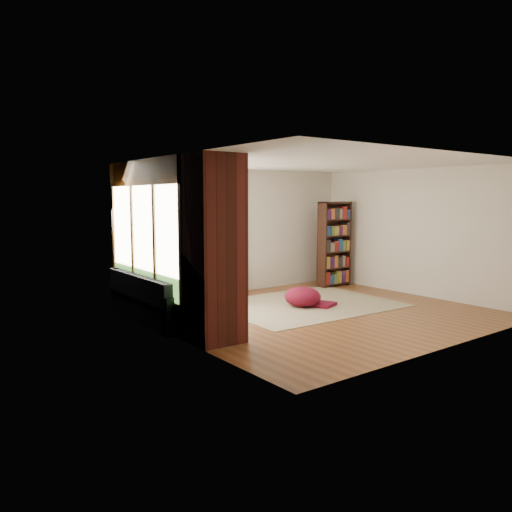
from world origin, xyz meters
TOP-DOWN VIEW (x-y plane):
  - floor at (0.00, 0.00)m, footprint 5.50×5.50m
  - ceiling at (0.00, 0.00)m, footprint 5.50×5.50m
  - wall_back at (0.00, 2.50)m, footprint 5.50×0.04m
  - wall_front at (0.00, -2.50)m, footprint 5.50×0.04m
  - wall_left at (-2.75, 0.00)m, footprint 0.04×5.00m
  - wall_right at (2.75, 0.00)m, footprint 0.04×5.00m
  - windows_back at (-1.20, 2.47)m, footprint 2.82×0.10m
  - windows_left at (-2.72, 1.20)m, footprint 0.10×2.62m
  - roller_blind at (-2.69, 2.03)m, footprint 0.03×0.72m
  - brick_chimney at (-2.40, -0.35)m, footprint 0.70×0.70m
  - sectional_sofa at (-1.95, 1.70)m, footprint 2.20×2.20m
  - area_rug at (0.25, 0.67)m, footprint 3.40×2.66m
  - bookshelf at (2.14, 1.76)m, footprint 0.82×0.27m
  - pouf at (0.12, 0.58)m, footprint 0.79×0.79m
  - dog_tan at (-2.00, 1.93)m, footprint 1.04×1.02m
  - dog_brindle at (-1.88, 1.08)m, footprint 0.60×0.80m
  - throw_pillows at (-1.86, 1.75)m, footprint 1.98×1.68m

SIDE VIEW (x-z plane):
  - floor at x=0.00m, z-range 0.00..0.00m
  - area_rug at x=0.25m, z-range 0.00..0.01m
  - pouf at x=0.12m, z-range 0.01..0.38m
  - sectional_sofa at x=-1.95m, z-range -0.10..0.70m
  - dog_brindle at x=-1.88m, z-range 0.54..0.93m
  - throw_pillows at x=-1.86m, z-range 0.56..1.01m
  - dog_tan at x=-2.00m, z-range 0.54..1.05m
  - bookshelf at x=2.14m, z-range 0.00..1.92m
  - wall_back at x=0.00m, z-range 0.00..2.60m
  - wall_front at x=0.00m, z-range 0.00..2.60m
  - wall_left at x=-2.75m, z-range 0.00..2.60m
  - wall_right at x=2.75m, z-range 0.00..2.60m
  - brick_chimney at x=-2.40m, z-range 0.00..2.60m
  - windows_back at x=-1.20m, z-range 0.40..2.30m
  - windows_left at x=-2.72m, z-range 0.40..2.30m
  - roller_blind at x=-2.69m, z-range 1.30..2.20m
  - ceiling at x=0.00m, z-range 2.60..2.60m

